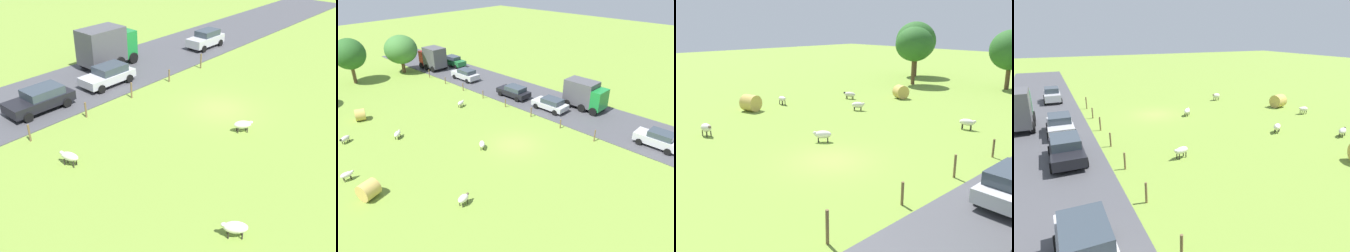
# 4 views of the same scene
# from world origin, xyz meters

# --- Properties ---
(ground_plane) EXTENTS (160.00, 160.00, 0.00)m
(ground_plane) POSITION_xyz_m (0.00, 0.00, 0.00)
(ground_plane) COLOR olive
(road_strip) EXTENTS (8.00, 80.00, 0.06)m
(road_strip) POSITION_xyz_m (10.56, 0.00, 0.03)
(road_strip) COLOR #47474C
(road_strip) RESTS_ON ground_plane
(sheep_0) EXTENTS (1.09, 0.52, 0.77)m
(sheep_0) POSITION_xyz_m (-13.66, 6.12, 0.53)
(sheep_0) COLOR silver
(sheep_0) RESTS_ON ground_plane
(sheep_1) EXTENTS (1.20, 0.75, 0.77)m
(sheep_1) POSITION_xyz_m (2.06, 10.83, 0.54)
(sheep_1) COLOR silver
(sheep_1) RESTS_ON ground_plane
(sheep_2) EXTENTS (1.11, 1.03, 0.74)m
(sheep_2) POSITION_xyz_m (-7.27, 9.44, 0.49)
(sheep_2) COLOR silver
(sheep_2) RESTS_ON ground_plane
(sheep_3) EXTENTS (1.07, 1.13, 0.73)m
(sheep_3) POSITION_xyz_m (-2.78, 1.73, 0.49)
(sheep_3) COLOR silver
(sheep_3) RESTS_ON ground_plane
(sheep_4) EXTENTS (1.08, 0.66, 0.85)m
(sheep_4) POSITION_xyz_m (-9.01, -3.03, 0.57)
(sheep_4) COLOR silver
(sheep_4) RESTS_ON ground_plane
(sheep_5) EXTENTS (1.25, 0.89, 0.70)m
(sheep_5) POSITION_xyz_m (-11.30, 12.37, 0.46)
(sheep_5) COLOR beige
(sheep_5) RESTS_ON ground_plane
(hay_bale_1) EXTENTS (1.60, 1.67, 1.39)m
(hay_bale_1) POSITION_xyz_m (-13.38, 2.77, 0.69)
(hay_bale_1) COLOR tan
(hay_bale_1) RESTS_ON ground_plane
(fence_post_0) EXTENTS (0.12, 0.12, 1.28)m
(fence_post_0) POSITION_xyz_m (5.82, -5.33, 0.64)
(fence_post_0) COLOR brown
(fence_post_0) RESTS_ON ground_plane
(fence_post_1) EXTENTS (0.12, 0.12, 1.02)m
(fence_post_1) POSITION_xyz_m (5.82, -1.27, 0.51)
(fence_post_1) COLOR brown
(fence_post_1) RESTS_ON ground_plane
(fence_post_2) EXTENTS (0.12, 0.12, 1.17)m
(fence_post_2) POSITION_xyz_m (5.82, 2.79, 0.59)
(fence_post_2) COLOR brown
(fence_post_2) RESTS_ON ground_plane
(fence_post_3) EXTENTS (0.12, 0.12, 1.06)m
(fence_post_3) POSITION_xyz_m (5.82, 6.84, 0.53)
(fence_post_3) COLOR brown
(fence_post_3) RESTS_ON ground_plane
(fence_post_4) EXTENTS (0.12, 0.12, 1.08)m
(fence_post_4) POSITION_xyz_m (5.82, 10.90, 0.54)
(fence_post_4) COLOR brown
(fence_post_4) RESTS_ON ground_plane
(fence_post_5) EXTENTS (0.12, 0.12, 1.09)m
(fence_post_5) POSITION_xyz_m (5.82, 14.96, 0.54)
(fence_post_5) COLOR brown
(fence_post_5) RESTS_ON ground_plane
(fence_post_6) EXTENTS (0.12, 0.12, 1.00)m
(fence_post_6) POSITION_xyz_m (5.82, 19.02, 0.50)
(fence_post_6) COLOR brown
(fence_post_6) RESTS_ON ground_plane
(truck_1) EXTENTS (2.61, 4.90, 3.37)m
(truck_1) POSITION_xyz_m (12.08, -0.34, 1.85)
(truck_1) COLOR #197F33
(truck_1) RESTS_ON road_strip
(car_0) EXTENTS (2.17, 4.50, 1.51)m
(car_0) POSITION_xyz_m (8.88, 8.19, 0.85)
(car_0) COLOR black
(car_0) RESTS_ON road_strip
(car_1) EXTENTS (2.10, 4.52, 1.63)m
(car_1) POSITION_xyz_m (8.99, 18.17, 0.91)
(car_1) COLOR #B7B7BC
(car_1) RESTS_ON road_strip
(car_3) EXTENTS (2.11, 4.28, 1.49)m
(car_3) POSITION_xyz_m (8.89, 2.30, 0.84)
(car_3) COLOR #B7B7BC
(car_3) RESTS_ON road_strip
(car_4) EXTENTS (1.93, 4.12, 1.66)m
(car_4) POSITION_xyz_m (9.00, -10.25, 0.91)
(car_4) COLOR #B7B7BC
(car_4) RESTS_ON road_strip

